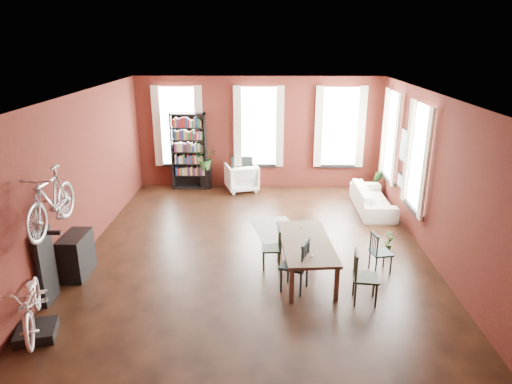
{
  "coord_description": "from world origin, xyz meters",
  "views": [
    {
      "loc": [
        0.21,
        -8.43,
        4.23
      ],
      "look_at": [
        0.01,
        0.6,
        1.14
      ],
      "focal_mm": 32.0,
      "sensor_mm": 36.0,
      "label": 1
    }
  ],
  "objects_px": {
    "bike_trainer": "(36,332)",
    "bicycle_floor": "(28,280)",
    "dining_chair_b": "(271,248)",
    "bookshelf": "(189,151)",
    "console_table": "(77,255)",
    "white_armchair": "(242,176)",
    "dining_table": "(305,258)",
    "dining_chair_a": "(295,265)",
    "dining_chair_c": "(366,278)",
    "dining_chair_d": "(381,252)",
    "plant_stand": "(206,179)",
    "cream_sofa": "(373,195)"
  },
  "relations": [
    {
      "from": "bike_trainer",
      "to": "bicycle_floor",
      "type": "xyz_separation_m",
      "value": [
        0.01,
        0.01,
        0.87
      ]
    },
    {
      "from": "dining_chair_b",
      "to": "bookshelf",
      "type": "bearing_deg",
      "value": -157.49
    },
    {
      "from": "console_table",
      "to": "dining_chair_b",
      "type": "bearing_deg",
      "value": 5.89
    },
    {
      "from": "bookshelf",
      "to": "bicycle_floor",
      "type": "relative_size",
      "value": 1.4
    },
    {
      "from": "white_armchair",
      "to": "console_table",
      "type": "distance_m",
      "value": 5.72
    },
    {
      "from": "bike_trainer",
      "to": "bicycle_floor",
      "type": "bearing_deg",
      "value": 33.02
    },
    {
      "from": "dining_table",
      "to": "dining_chair_b",
      "type": "distance_m",
      "value": 0.7
    },
    {
      "from": "bicycle_floor",
      "to": "bike_trainer",
      "type": "bearing_deg",
      "value": -168.27
    },
    {
      "from": "dining_chair_a",
      "to": "dining_chair_c",
      "type": "height_order",
      "value": "dining_chair_a"
    },
    {
      "from": "dining_table",
      "to": "bike_trainer",
      "type": "height_order",
      "value": "dining_table"
    },
    {
      "from": "dining_table",
      "to": "dining_chair_b",
      "type": "relative_size",
      "value": 2.52
    },
    {
      "from": "dining_chair_d",
      "to": "plant_stand",
      "type": "bearing_deg",
      "value": 26.76
    },
    {
      "from": "dining_chair_d",
      "to": "console_table",
      "type": "relative_size",
      "value": 0.98
    },
    {
      "from": "dining_chair_b",
      "to": "console_table",
      "type": "distance_m",
      "value": 3.62
    },
    {
      "from": "dining_table",
      "to": "white_armchair",
      "type": "xyz_separation_m",
      "value": [
        -1.44,
        4.9,
        0.1
      ]
    },
    {
      "from": "dining_chair_d",
      "to": "console_table",
      "type": "height_order",
      "value": "console_table"
    },
    {
      "from": "dining_chair_a",
      "to": "plant_stand",
      "type": "distance_m",
      "value": 6.09
    },
    {
      "from": "dining_chair_d",
      "to": "bicycle_floor",
      "type": "relative_size",
      "value": 0.5
    },
    {
      "from": "dining_chair_d",
      "to": "bicycle_floor",
      "type": "bearing_deg",
      "value": 99.33
    },
    {
      "from": "dining_chair_a",
      "to": "bookshelf",
      "type": "bearing_deg",
      "value": -132.09
    },
    {
      "from": "dining_chair_c",
      "to": "cream_sofa",
      "type": "relative_size",
      "value": 0.43
    },
    {
      "from": "white_armchair",
      "to": "dining_chair_a",
      "type": "bearing_deg",
      "value": 85.28
    },
    {
      "from": "bookshelf",
      "to": "bike_trainer",
      "type": "xyz_separation_m",
      "value": [
        -1.18,
        -7.09,
        -1.02
      ]
    },
    {
      "from": "dining_chair_c",
      "to": "cream_sofa",
      "type": "bearing_deg",
      "value": -8.08
    },
    {
      "from": "dining_chair_d",
      "to": "cream_sofa",
      "type": "xyz_separation_m",
      "value": [
        0.57,
        3.26,
        0.01
      ]
    },
    {
      "from": "dining_chair_c",
      "to": "cream_sofa",
      "type": "height_order",
      "value": "dining_chair_c"
    },
    {
      "from": "white_armchair",
      "to": "bicycle_floor",
      "type": "bearing_deg",
      "value": 51.52
    },
    {
      "from": "white_armchair",
      "to": "plant_stand",
      "type": "xyz_separation_m",
      "value": [
        -1.05,
        0.2,
        -0.15
      ]
    },
    {
      "from": "dining_table",
      "to": "dining_chair_a",
      "type": "relative_size",
      "value": 2.09
    },
    {
      "from": "dining_chair_c",
      "to": "console_table",
      "type": "bearing_deg",
      "value": 87.0
    },
    {
      "from": "dining_chair_c",
      "to": "bookshelf",
      "type": "height_order",
      "value": "bookshelf"
    },
    {
      "from": "dining_chair_b",
      "to": "plant_stand",
      "type": "distance_m",
      "value": 5.18
    },
    {
      "from": "dining_table",
      "to": "plant_stand",
      "type": "xyz_separation_m",
      "value": [
        -2.5,
        5.11,
        -0.06
      ]
    },
    {
      "from": "dining_chair_c",
      "to": "plant_stand",
      "type": "relative_size",
      "value": 1.59
    },
    {
      "from": "cream_sofa",
      "to": "bike_trainer",
      "type": "distance_m",
      "value": 8.16
    },
    {
      "from": "bookshelf",
      "to": "bicycle_floor",
      "type": "distance_m",
      "value": 7.17
    },
    {
      "from": "dining_table",
      "to": "console_table",
      "type": "bearing_deg",
      "value": 176.79
    },
    {
      "from": "dining_chair_c",
      "to": "bicycle_floor",
      "type": "bearing_deg",
      "value": 107.87
    },
    {
      "from": "dining_chair_a",
      "to": "bicycle_floor",
      "type": "distance_m",
      "value": 4.16
    },
    {
      "from": "dining_chair_d",
      "to": "white_armchair",
      "type": "xyz_separation_m",
      "value": [
        -2.87,
        4.75,
        0.04
      ]
    },
    {
      "from": "cream_sofa",
      "to": "plant_stand",
      "type": "xyz_separation_m",
      "value": [
        -4.49,
        1.7,
        -0.13
      ]
    },
    {
      "from": "dining_chair_c",
      "to": "console_table",
      "type": "xyz_separation_m",
      "value": [
        -5.16,
        0.81,
        -0.05
      ]
    },
    {
      "from": "cream_sofa",
      "to": "bicycle_floor",
      "type": "height_order",
      "value": "bicycle_floor"
    },
    {
      "from": "dining_chair_c",
      "to": "white_armchair",
      "type": "height_order",
      "value": "dining_chair_c"
    },
    {
      "from": "dining_chair_a",
      "to": "white_armchair",
      "type": "xyz_separation_m",
      "value": [
        -1.21,
        5.45,
        -0.04
      ]
    },
    {
      "from": "dining_chair_b",
      "to": "cream_sofa",
      "type": "bearing_deg",
      "value": 136.8
    },
    {
      "from": "cream_sofa",
      "to": "dining_chair_a",
      "type": "bearing_deg",
      "value": 150.56
    },
    {
      "from": "bookshelf",
      "to": "white_armchair",
      "type": "distance_m",
      "value": 1.67
    },
    {
      "from": "dining_chair_a",
      "to": "dining_chair_d",
      "type": "xyz_separation_m",
      "value": [
        1.66,
        0.69,
        -0.08
      ]
    },
    {
      "from": "bicycle_floor",
      "to": "plant_stand",
      "type": "bearing_deg",
      "value": 55.81
    }
  ]
}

